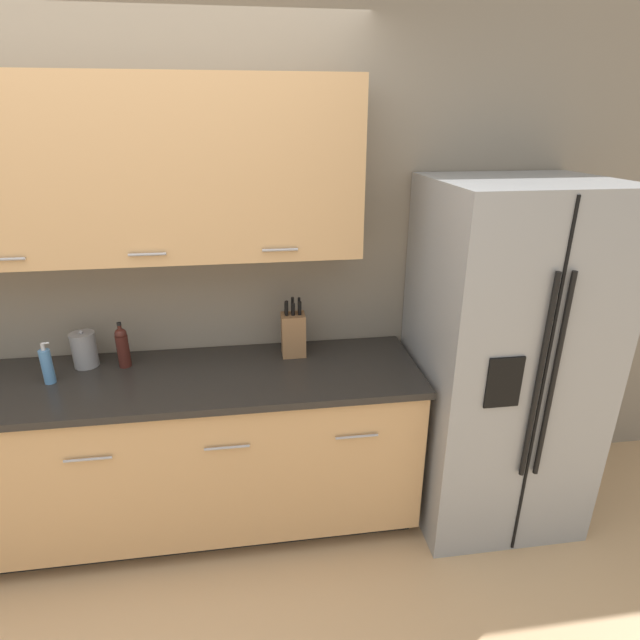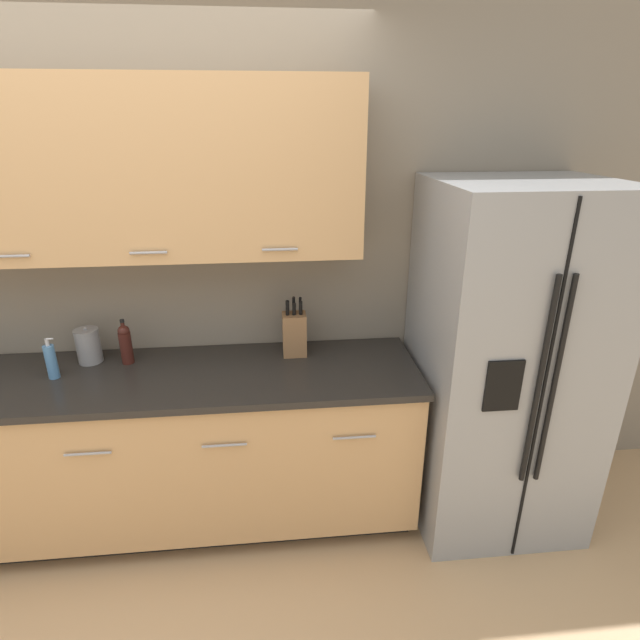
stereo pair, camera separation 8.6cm
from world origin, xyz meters
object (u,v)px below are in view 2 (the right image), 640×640
at_px(oil_bottle, 126,343).
at_px(knife_block, 294,333).
at_px(soap_dispenser, 51,361).
at_px(refrigerator, 503,363).
at_px(steel_canister, 88,346).

bearing_deg(oil_bottle, knife_block, 0.92).
bearing_deg(knife_block, soap_dispenser, -173.08).
distance_m(refrigerator, oil_bottle, 1.91).
distance_m(oil_bottle, steel_canister, 0.20).
xyz_separation_m(refrigerator, steel_canister, (-2.08, 0.24, 0.09)).
bearing_deg(knife_block, refrigerator, -11.77).
bearing_deg(soap_dispenser, refrigerator, -2.00).
xyz_separation_m(refrigerator, oil_bottle, (-1.89, 0.20, 0.11)).
xyz_separation_m(soap_dispenser, steel_canister, (0.12, 0.16, 0.00)).
bearing_deg(steel_canister, knife_block, -1.00).
bearing_deg(soap_dispenser, oil_bottle, 22.18).
relative_size(knife_block, steel_canister, 1.64).
height_order(knife_block, soap_dispenser, knife_block).
bearing_deg(refrigerator, steel_canister, 173.54).
height_order(soap_dispenser, oil_bottle, oil_bottle).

